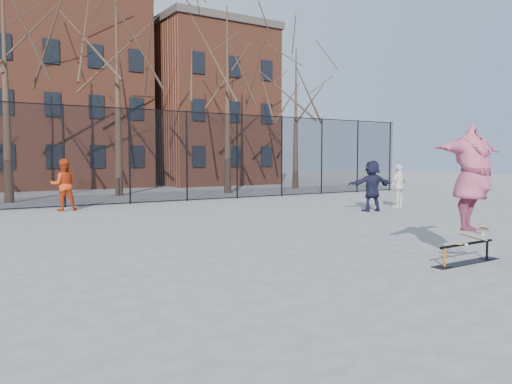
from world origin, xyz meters
TOP-DOWN VIEW (x-y plane):
  - ground at (0.00, 0.00)m, footprint 100.00×100.00m
  - skate_rail at (2.54, -1.74)m, footprint 1.73×0.26m
  - skateboard at (2.65, -1.74)m, footprint 0.82×0.20m
  - skater at (2.65, -1.74)m, footprint 2.48×1.09m
  - bystander_red at (-1.70, 11.78)m, footprint 1.01×0.83m
  - bystander_white at (9.37, 5.83)m, footprint 1.04×0.57m
  - bystander_navy at (7.61, 5.53)m, footprint 1.80×0.98m
  - fence at (-0.01, 13.00)m, footprint 34.03×0.07m
  - tree_row at (-0.25, 17.15)m, footprint 33.66×7.46m
  - rowhouses at (0.72, 26.00)m, footprint 29.00×7.00m

SIDE VIEW (x-z plane):
  - ground at x=0.00m, z-range 0.00..0.00m
  - skate_rail at x=2.54m, z-range -0.04..0.34m
  - skateboard at x=2.65m, z-range 0.38..0.48m
  - bystander_white at x=9.37m, z-range 0.00..1.68m
  - bystander_navy at x=7.61m, z-range 0.00..1.85m
  - bystander_red at x=-1.70m, z-range 0.00..1.89m
  - skater at x=2.65m, z-range 0.48..2.43m
  - fence at x=-0.01m, z-range 0.05..4.05m
  - rowhouses at x=0.72m, z-range -0.44..12.56m
  - tree_row at x=-0.25m, z-range 2.02..12.69m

